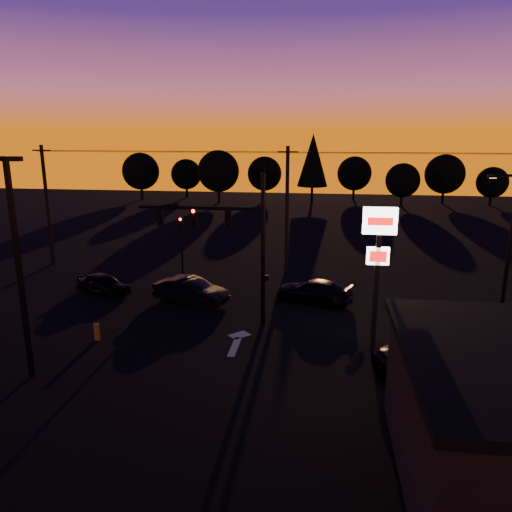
% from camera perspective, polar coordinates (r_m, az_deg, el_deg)
% --- Properties ---
extents(ground, '(120.00, 120.00, 0.00)m').
position_cam_1_polar(ground, '(23.52, -4.10, -11.25)').
color(ground, black).
rests_on(ground, ground).
extents(lane_arrow, '(1.20, 3.10, 0.01)m').
position_cam_1_polar(lane_arrow, '(24.92, -2.18, -9.68)').
color(lane_arrow, beige).
rests_on(lane_arrow, ground).
extents(traffic_signal_mast, '(6.79, 0.52, 8.58)m').
position_cam_1_polar(traffic_signal_mast, '(25.68, -2.73, 2.63)').
color(traffic_signal_mast, black).
rests_on(traffic_signal_mast, ground).
extents(secondary_signal, '(0.30, 0.31, 4.35)m').
position_cam_1_polar(secondary_signal, '(34.36, -8.53, 1.96)').
color(secondary_signal, black).
rests_on(secondary_signal, ground).
extents(parking_lot_light, '(1.25, 0.30, 9.14)m').
position_cam_1_polar(parking_lot_light, '(21.93, -25.61, 0.05)').
color(parking_lot_light, black).
rests_on(parking_lot_light, ground).
extents(pylon_sign, '(1.50, 0.28, 6.80)m').
position_cam_1_polar(pylon_sign, '(23.00, 13.80, 0.77)').
color(pylon_sign, black).
rests_on(pylon_sign, ground).
extents(streetlight, '(1.55, 0.35, 8.00)m').
position_cam_1_polar(streetlight, '(28.49, 26.84, 1.19)').
color(streetlight, black).
rests_on(streetlight, ground).
extents(utility_pole_0, '(1.40, 0.26, 9.00)m').
position_cam_1_polar(utility_pole_0, '(40.69, -22.75, 5.41)').
color(utility_pole_0, black).
rests_on(utility_pole_0, ground).
extents(utility_pole_1, '(1.40, 0.26, 9.00)m').
position_cam_1_polar(utility_pole_1, '(35.27, 3.56, 5.28)').
color(utility_pole_1, black).
rests_on(utility_pole_1, ground).
extents(power_wires, '(36.00, 1.22, 0.07)m').
position_cam_1_polar(power_wires, '(34.86, 3.66, 11.74)').
color(power_wires, black).
rests_on(power_wires, ground).
extents(bollard, '(0.28, 0.28, 0.84)m').
position_cam_1_polar(bollard, '(26.10, -17.73, -8.25)').
color(bollard, '#B2911A').
rests_on(bollard, ground).
extents(tree_0, '(5.36, 5.36, 6.74)m').
position_cam_1_polar(tree_0, '(75.76, -13.04, 9.41)').
color(tree_0, black).
rests_on(tree_0, ground).
extents(tree_1, '(4.54, 4.54, 5.71)m').
position_cam_1_polar(tree_1, '(76.82, -7.98, 9.24)').
color(tree_1, black).
rests_on(tree_1, ground).
extents(tree_2, '(5.77, 5.78, 7.26)m').
position_cam_1_polar(tree_2, '(70.48, -4.32, 9.65)').
color(tree_2, black).
rests_on(tree_2, ground).
extents(tree_3, '(4.95, 4.95, 6.22)m').
position_cam_1_polar(tree_3, '(73.51, 0.98, 9.39)').
color(tree_3, black).
rests_on(tree_3, ground).
extents(tree_4, '(4.18, 4.18, 9.50)m').
position_cam_1_polar(tree_4, '(69.89, 6.51, 10.83)').
color(tree_4, black).
rests_on(tree_4, ground).
extents(tree_5, '(4.95, 4.95, 6.22)m').
position_cam_1_polar(tree_5, '(75.16, 11.19, 9.23)').
color(tree_5, black).
rests_on(tree_5, ground).
extents(tree_6, '(4.54, 4.54, 5.71)m').
position_cam_1_polar(tree_6, '(69.88, 16.42, 8.29)').
color(tree_6, black).
rests_on(tree_6, ground).
extents(tree_7, '(5.36, 5.36, 6.74)m').
position_cam_1_polar(tree_7, '(73.89, 20.77, 8.74)').
color(tree_7, black).
rests_on(tree_7, ground).
extents(tree_8, '(4.12, 4.12, 5.19)m').
position_cam_1_polar(tree_8, '(74.59, 25.39, 7.61)').
color(tree_8, black).
rests_on(tree_8, ground).
extents(car_left, '(4.02, 2.81, 1.27)m').
position_cam_1_polar(car_left, '(32.98, -17.05, -3.05)').
color(car_left, black).
rests_on(car_left, ground).
extents(car_mid, '(4.85, 2.93, 1.51)m').
position_cam_1_polar(car_mid, '(30.14, -7.47, -3.93)').
color(car_mid, black).
rests_on(car_mid, ground).
extents(car_right, '(5.13, 3.63, 1.38)m').
position_cam_1_polar(car_right, '(30.17, 6.58, -4.01)').
color(car_right, black).
rests_on(car_right, ground).
extents(suv_parked, '(4.68, 5.88, 1.49)m').
position_cam_1_polar(suv_parked, '(21.17, 19.47, -12.93)').
color(suv_parked, black).
rests_on(suv_parked, ground).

